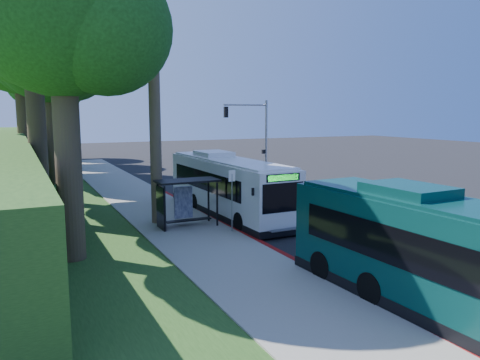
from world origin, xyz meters
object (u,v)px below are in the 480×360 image
white_bus (227,185)px  pickup (277,184)px  bus_shelter (182,194)px  teal_bus (459,261)px

white_bus → pickup: (5.93, 4.33, -0.95)m
white_bus → pickup: 7.41m
bus_shelter → teal_bus: bearing=-76.1°
teal_bus → pickup: 21.20m
white_bus → teal_bus: 15.99m
white_bus → pickup: size_ratio=2.09×
pickup → white_bus: bearing=-163.2°
bus_shelter → teal_bus: 14.38m
white_bus → pickup: white_bus is taller
bus_shelter → pickup: bearing=34.1°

